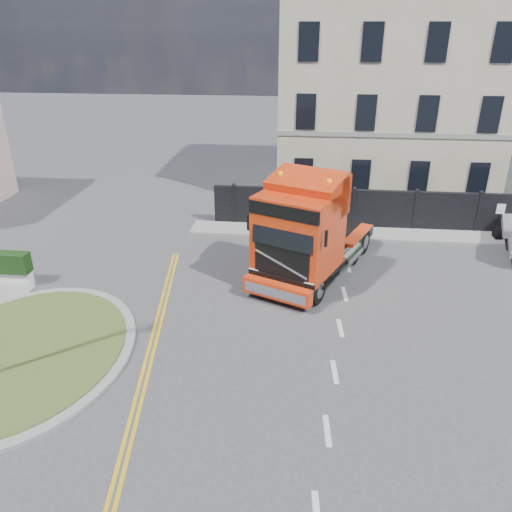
# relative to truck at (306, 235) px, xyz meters

# --- Properties ---
(ground) EXTENTS (120.00, 120.00, 0.00)m
(ground) POSITION_rel_truck_xyz_m (-1.68, -3.12, -1.93)
(ground) COLOR #424244
(ground) RESTS_ON ground
(traffic_island) EXTENTS (6.80, 6.80, 0.17)m
(traffic_island) POSITION_rel_truck_xyz_m (-8.68, -6.12, -1.85)
(traffic_island) COLOR gray
(traffic_island) RESTS_ON ground
(hoarding_fence) EXTENTS (18.80, 0.25, 2.00)m
(hoarding_fence) POSITION_rel_truck_xyz_m (4.87, 5.88, -0.93)
(hoarding_fence) COLOR black
(hoarding_fence) RESTS_ON ground
(georgian_building) EXTENTS (12.30, 10.30, 12.80)m
(georgian_building) POSITION_rel_truck_xyz_m (4.32, 13.38, 3.84)
(georgian_building) COLOR beige
(georgian_building) RESTS_ON ground
(pavement_far) EXTENTS (20.00, 1.60, 0.12)m
(pavement_far) POSITION_rel_truck_xyz_m (4.32, 4.98, -1.87)
(pavement_far) COLOR gray
(pavement_far) RESTS_ON ground
(truck) EXTENTS (5.37, 7.66, 4.32)m
(truck) POSITION_rel_truck_xyz_m (0.00, 0.00, 0.00)
(truck) COLOR black
(truck) RESTS_ON ground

